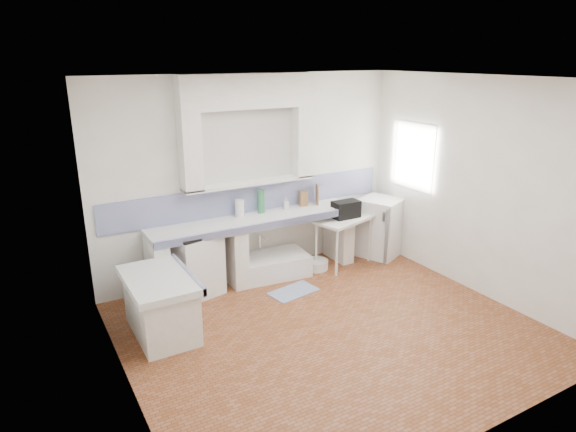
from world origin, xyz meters
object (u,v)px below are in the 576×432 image
side_table (343,242)px  fridge (380,227)px  stove (195,264)px  sink (267,267)px

side_table → fridge: (0.73, 0.05, 0.09)m
stove → sink: (1.07, 0.01, -0.27)m
stove → fridge: size_ratio=0.90×
sink → side_table: (1.17, -0.21, 0.23)m
sink → side_table: size_ratio=1.30×
stove → side_table: (2.24, -0.20, -0.04)m
stove → sink: bearing=-11.5°
side_table → fridge: 0.74m
side_table → fridge: bearing=-11.6°
sink → fridge: bearing=1.0°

